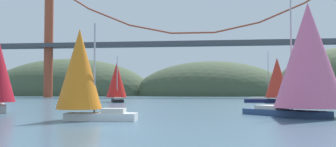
{
  "coord_description": "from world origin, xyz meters",
  "views": [
    {
      "loc": [
        7.18,
        -23.28,
        2.39
      ],
      "look_at": [
        0.0,
        33.61,
        4.79
      ],
      "focal_mm": 41.64,
      "sensor_mm": 36.0,
      "label": 1
    }
  ],
  "objects_px": {
    "sailboat_red_spinnaker": "(117,82)",
    "sailboat_pink_spinnaker": "(307,57)",
    "sailboat_scarlet_sail": "(276,79)",
    "sailboat_orange_sail": "(81,72)"
  },
  "relations": [
    {
      "from": "sailboat_red_spinnaker",
      "to": "sailboat_pink_spinnaker",
      "type": "distance_m",
      "value": 48.76
    },
    {
      "from": "sailboat_red_spinnaker",
      "to": "sailboat_pink_spinnaker",
      "type": "bearing_deg",
      "value": -55.65
    },
    {
      "from": "sailboat_pink_spinnaker",
      "to": "sailboat_scarlet_sail",
      "type": "bearing_deg",
      "value": 85.47
    },
    {
      "from": "sailboat_pink_spinnaker",
      "to": "sailboat_orange_sail",
      "type": "height_order",
      "value": "sailboat_pink_spinnaker"
    },
    {
      "from": "sailboat_scarlet_sail",
      "to": "sailboat_pink_spinnaker",
      "type": "distance_m",
      "value": 39.35
    },
    {
      "from": "sailboat_red_spinnaker",
      "to": "sailboat_pink_spinnaker",
      "type": "relative_size",
      "value": 0.78
    },
    {
      "from": "sailboat_scarlet_sail",
      "to": "sailboat_pink_spinnaker",
      "type": "xyz_separation_m",
      "value": [
        -3.11,
        -39.21,
        0.87
      ]
    },
    {
      "from": "sailboat_scarlet_sail",
      "to": "sailboat_red_spinnaker",
      "type": "distance_m",
      "value": 30.64
    },
    {
      "from": "sailboat_scarlet_sail",
      "to": "sailboat_red_spinnaker",
      "type": "relative_size",
      "value": 1.08
    },
    {
      "from": "sailboat_scarlet_sail",
      "to": "sailboat_pink_spinnaker",
      "type": "relative_size",
      "value": 0.83
    }
  ]
}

